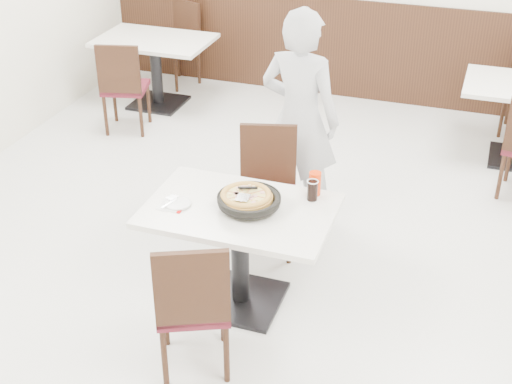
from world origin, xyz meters
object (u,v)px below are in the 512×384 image
(chair_far, at_px, (267,194))
(pizza, at_px, (246,197))
(bg_chair_left_near, at_px, (125,85))
(main_table, at_px, (240,256))
(side_plate, at_px, (178,203))
(cola_glass, at_px, (312,191))
(red_cup, at_px, (315,183))
(bg_table_left, at_px, (156,72))
(pizza_pan, at_px, (249,203))
(chair_near, at_px, (193,301))
(diner_person, at_px, (300,119))
(bg_chair_left_far, at_px, (176,45))

(chair_far, height_order, pizza, chair_far)
(pizza, xyz_separation_m, bg_chair_left_near, (-2.09, 2.25, -0.34))
(main_table, bearing_deg, chair_far, 93.14)
(side_plate, relative_size, cola_glass, 1.33)
(chair_far, relative_size, side_plate, 5.50)
(red_cup, bearing_deg, bg_table_left, 132.92)
(pizza, bearing_deg, pizza_pan, -40.42)
(cola_glass, height_order, red_cup, red_cup)
(chair_far, relative_size, bg_table_left, 0.79)
(pizza_pan, height_order, bg_chair_left_near, bg_chair_left_near)
(main_table, relative_size, side_plate, 6.95)
(main_table, xyz_separation_m, chair_near, (-0.06, -0.65, 0.10))
(pizza, height_order, cola_glass, cola_glass)
(chair_near, distance_m, red_cup, 1.14)
(cola_glass, bearing_deg, side_plate, -156.84)
(main_table, relative_size, diner_person, 0.69)
(bg_table_left, relative_size, bg_chair_left_near, 1.26)
(chair_near, bearing_deg, main_table, 60.48)
(main_table, distance_m, side_plate, 0.56)
(main_table, relative_size, bg_chair_left_far, 1.26)
(chair_near, relative_size, diner_person, 0.55)
(main_table, bearing_deg, red_cup, 38.95)
(side_plate, distance_m, diner_person, 1.37)
(pizza, xyz_separation_m, red_cup, (0.38, 0.29, 0.02))
(bg_table_left, bearing_deg, pizza, -54.60)
(cola_glass, bearing_deg, pizza_pan, -146.15)
(diner_person, bearing_deg, pizza_pan, 97.27)
(main_table, xyz_separation_m, side_plate, (-0.39, -0.09, 0.38))
(pizza, bearing_deg, bg_chair_left_far, 120.87)
(pizza, height_order, bg_chair_left_near, bg_chair_left_near)
(cola_glass, xyz_separation_m, bg_chair_left_near, (-2.47, 2.03, -0.34))
(pizza, relative_size, red_cup, 2.16)
(main_table, bearing_deg, bg_chair_left_far, 120.23)
(diner_person, bearing_deg, bg_chair_left_far, -41.13)
(chair_near, bearing_deg, chair_far, 64.67)
(main_table, distance_m, pizza, 0.44)
(red_cup, xyz_separation_m, bg_chair_left_near, (-2.47, 1.96, -0.35))
(pizza_pan, bearing_deg, bg_chair_left_far, 121.04)
(bg_table_left, height_order, bg_chair_left_near, bg_chair_left_near)
(side_plate, distance_m, bg_chair_left_far, 4.10)
(chair_far, xyz_separation_m, bg_chair_left_far, (-2.07, 2.94, 0.00))
(diner_person, bearing_deg, pizza, 95.85)
(diner_person, bearing_deg, bg_table_left, -33.03)
(chair_far, distance_m, bg_table_left, 3.06)
(main_table, distance_m, chair_far, 0.68)
(chair_near, relative_size, cola_glass, 7.31)
(chair_near, bearing_deg, pizza_pan, 55.68)
(diner_person, relative_size, bg_table_left, 1.45)
(chair_near, relative_size, side_plate, 5.50)
(bg_table_left, bearing_deg, chair_near, -61.12)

